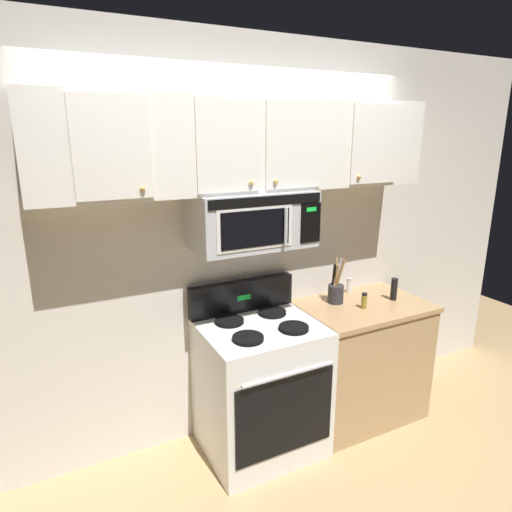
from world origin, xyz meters
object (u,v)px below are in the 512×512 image
(stove_range, at_px, (260,385))
(pepper_mill, at_px, (394,289))
(spice_jar, at_px, (364,301))
(over_range_microwave, at_px, (252,219))
(salt_shaker, at_px, (349,286))
(utensil_crock_charcoal, at_px, (336,291))

(stove_range, xyz_separation_m, pepper_mill, (1.09, -0.04, 0.52))
(stove_range, xyz_separation_m, spice_jar, (0.79, -0.07, 0.49))
(pepper_mill, xyz_separation_m, spice_jar, (-0.31, -0.03, -0.03))
(over_range_microwave, bearing_deg, salt_shaker, 7.55)
(stove_range, bearing_deg, pepper_mill, -1.86)
(spice_jar, bearing_deg, over_range_microwave, 166.79)
(salt_shaker, relative_size, pepper_mill, 0.70)
(pepper_mill, bearing_deg, utensil_crock_charcoal, 160.43)
(stove_range, relative_size, over_range_microwave, 1.47)
(utensil_crock_charcoal, distance_m, salt_shaker, 0.25)
(salt_shaker, distance_m, pepper_mill, 0.34)
(over_range_microwave, xyz_separation_m, utensil_crock_charcoal, (0.67, -0.00, -0.58))
(utensil_crock_charcoal, bearing_deg, over_range_microwave, 179.72)
(pepper_mill, bearing_deg, salt_shaker, 126.24)
(over_range_microwave, bearing_deg, utensil_crock_charcoal, -0.28)
(over_range_microwave, distance_m, pepper_mill, 1.25)
(stove_range, distance_m, spice_jar, 0.93)
(over_range_microwave, xyz_separation_m, pepper_mill, (1.09, -0.15, -0.59))
(stove_range, relative_size, spice_jar, 9.80)
(pepper_mill, bearing_deg, stove_range, 178.14)
(utensil_crock_charcoal, bearing_deg, salt_shaker, 28.93)
(stove_range, relative_size, pepper_mill, 6.71)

